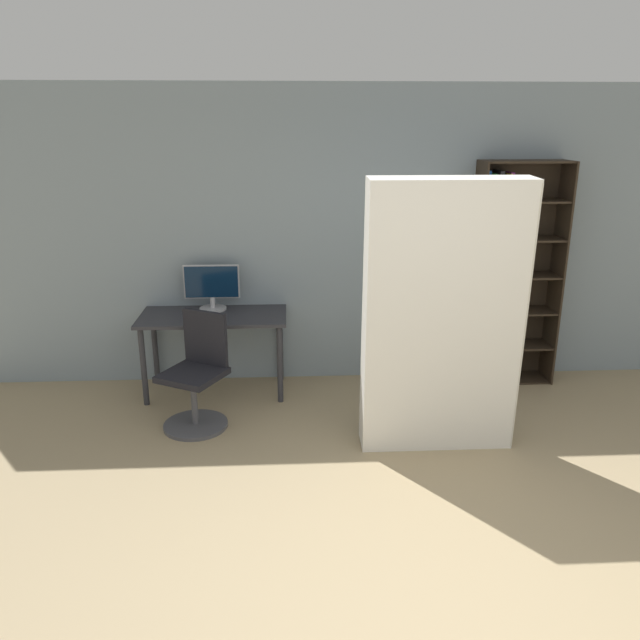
{
  "coord_description": "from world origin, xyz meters",
  "views": [
    {
      "loc": [
        -0.77,
        -2.32,
        2.37
      ],
      "look_at": [
        -0.55,
        1.82,
        1.05
      ],
      "focal_mm": 35.0,
      "sensor_mm": 36.0,
      "label": 1
    }
  ],
  "objects_px": {
    "bookshelf": "(503,277)",
    "mattress_near": "(443,319)",
    "monitor": "(212,286)",
    "office_chair": "(197,381)"
  },
  "relations": [
    {
      "from": "bookshelf",
      "to": "mattress_near",
      "type": "xyz_separation_m",
      "value": [
        -0.86,
        -1.27,
        0.01
      ]
    },
    {
      "from": "mattress_near",
      "to": "monitor",
      "type": "bearing_deg",
      "value": 144.98
    },
    {
      "from": "monitor",
      "to": "bookshelf",
      "type": "height_order",
      "value": "bookshelf"
    },
    {
      "from": "bookshelf",
      "to": "mattress_near",
      "type": "height_order",
      "value": "bookshelf"
    },
    {
      "from": "monitor",
      "to": "mattress_near",
      "type": "distance_m",
      "value": 2.2
    },
    {
      "from": "office_chair",
      "to": "mattress_near",
      "type": "xyz_separation_m",
      "value": [
        1.86,
        -0.45,
        0.63
      ]
    },
    {
      "from": "monitor",
      "to": "bookshelf",
      "type": "relative_size",
      "value": 0.24
    },
    {
      "from": "office_chair",
      "to": "mattress_near",
      "type": "distance_m",
      "value": 2.01
    },
    {
      "from": "monitor",
      "to": "office_chair",
      "type": "height_order",
      "value": "monitor"
    },
    {
      "from": "monitor",
      "to": "bookshelf",
      "type": "xyz_separation_m",
      "value": [
        2.67,
        0.0,
        0.05
      ]
    }
  ]
}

